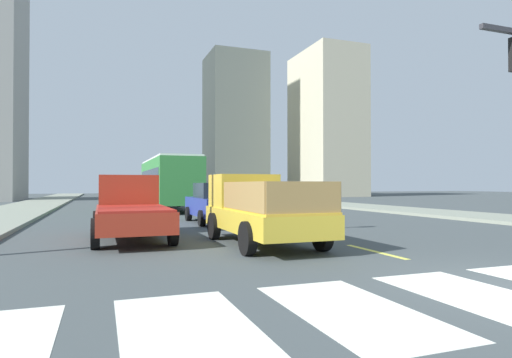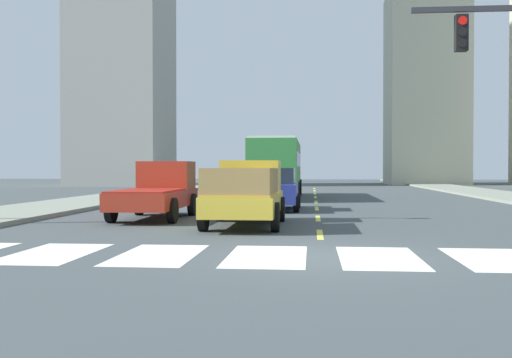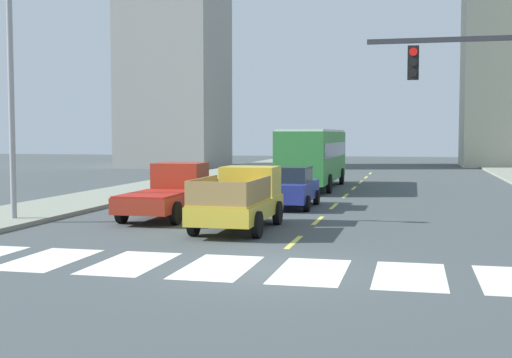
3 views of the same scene
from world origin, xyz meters
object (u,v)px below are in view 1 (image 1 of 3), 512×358
at_px(city_bus, 168,180).
at_px(pickup_dark, 130,208).
at_px(sedan_near_left, 215,203).
at_px(pickup_stakebed, 257,210).

bearing_deg(city_bus, pickup_dark, -102.33).
height_order(pickup_dark, sedan_near_left, pickup_dark).
relative_size(pickup_dark, city_bus, 0.48).
bearing_deg(pickup_stakebed, sedan_near_left, 83.84).
bearing_deg(sedan_near_left, pickup_stakebed, -93.54).
xyz_separation_m(pickup_dark, sedan_near_left, (3.79, 4.21, -0.06)).
xyz_separation_m(pickup_stakebed, sedan_near_left, (0.46, 6.50, -0.08)).
distance_m(pickup_dark, sedan_near_left, 5.66).
bearing_deg(pickup_dark, city_bus, 76.90).
relative_size(pickup_stakebed, city_bus, 0.48).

